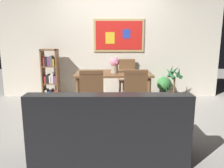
% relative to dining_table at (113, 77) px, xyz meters
% --- Properties ---
extents(ground_plane, '(12.00, 12.00, 0.00)m').
position_rel_dining_table_xyz_m(ground_plane, '(-0.07, -0.44, -0.63)').
color(ground_plane, '#B7B2A8').
extents(wall_back_with_painting, '(5.20, 0.14, 2.60)m').
position_rel_dining_table_xyz_m(wall_back_with_painting, '(-0.06, 1.01, 0.67)').
color(wall_back_with_painting, beige).
rests_on(wall_back_with_painting, ground_plane).
extents(dining_table, '(1.50, 0.83, 0.73)m').
position_rel_dining_table_xyz_m(dining_table, '(0.00, 0.00, 0.00)').
color(dining_table, brown).
rests_on(dining_table, ground_plane).
extents(dining_chair_near_right, '(0.40, 0.41, 0.91)m').
position_rel_dining_table_xyz_m(dining_chair_near_right, '(0.36, -0.76, -0.10)').
color(dining_chair_near_right, brown).
rests_on(dining_chair_near_right, ground_plane).
extents(dining_chair_far_right, '(0.40, 0.41, 0.91)m').
position_rel_dining_table_xyz_m(dining_chair_far_right, '(0.33, 0.76, -0.10)').
color(dining_chair_far_right, brown).
rests_on(dining_chair_far_right, ground_plane).
extents(dining_chair_near_left, '(0.40, 0.41, 0.91)m').
position_rel_dining_table_xyz_m(dining_chair_near_left, '(-0.36, -0.79, -0.10)').
color(dining_chair_near_left, brown).
rests_on(dining_chair_near_left, ground_plane).
extents(leather_couch, '(1.80, 0.84, 0.84)m').
position_rel_dining_table_xyz_m(leather_couch, '(-0.08, -1.90, -0.32)').
color(leather_couch, black).
rests_on(leather_couch, ground_plane).
extents(bookshelf, '(0.36, 0.28, 1.16)m').
position_rel_dining_table_xyz_m(bookshelf, '(-1.42, 0.64, -0.10)').
color(bookshelf, brown).
rests_on(bookshelf, ground_plane).
extents(potted_ivy, '(0.34, 0.34, 0.58)m').
position_rel_dining_table_xyz_m(potted_ivy, '(1.21, 0.80, -0.35)').
color(potted_ivy, '#4C4742').
rests_on(potted_ivy, ground_plane).
extents(potted_palm, '(0.38, 0.39, 0.84)m').
position_rel_dining_table_xyz_m(potted_palm, '(1.33, 0.37, -0.33)').
color(potted_palm, brown).
rests_on(potted_palm, ground_plane).
extents(flower_vase, '(0.19, 0.19, 0.31)m').
position_rel_dining_table_xyz_m(flower_vase, '(0.03, -0.05, 0.27)').
color(flower_vase, tan).
rests_on(flower_vase, dining_table).
extents(tv_remote, '(0.16, 0.07, 0.02)m').
position_rel_dining_table_xyz_m(tv_remote, '(0.37, -0.12, 0.11)').
color(tv_remote, black).
rests_on(tv_remote, dining_table).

